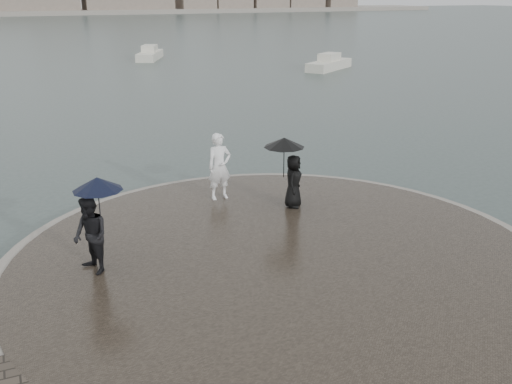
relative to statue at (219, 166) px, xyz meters
name	(u,v)px	position (x,y,z in m)	size (l,w,h in m)	color
ground	(368,354)	(-0.10, -7.55, -1.31)	(400.00, 400.00, 0.00)	#2B3835
kerb_ring	(279,263)	(-0.10, -4.05, -1.15)	(12.50, 12.50, 0.32)	gray
quay_tip	(279,262)	(-0.10, -4.05, -1.13)	(11.90, 11.90, 0.36)	#2D261E
statue	(219,166)	(0.00, 0.00, 0.00)	(0.69, 0.45, 1.90)	white
visitor_left	(92,222)	(-3.98, -3.14, 0.16)	(1.20, 1.10, 2.04)	black
visitor_right	(290,166)	(1.50, -1.39, 0.21)	(1.21, 1.10, 1.95)	black
boats	(233,60)	(13.39, 32.21, -0.93)	(15.96, 18.08, 1.50)	silver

